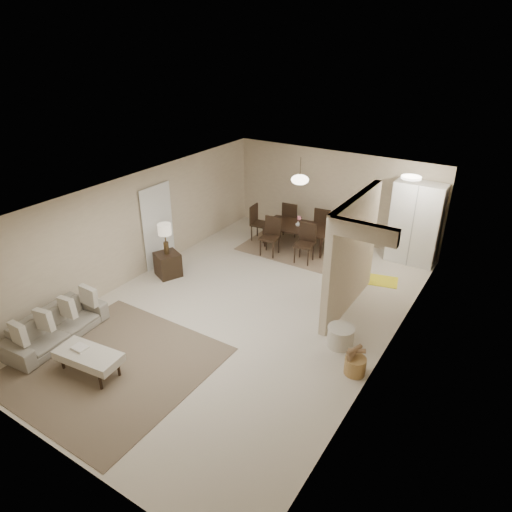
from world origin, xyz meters
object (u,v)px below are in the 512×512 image
Objects in this scene: ottoman_bench at (89,356)px; side_table at (168,264)px; sofa at (56,327)px; dining_table at (297,237)px; round_pouf at (340,337)px; pantry_cabinet at (415,224)px; wicker_basket at (355,366)px.

side_table is at bearing 104.10° from ottoman_bench.
sofa is 6.49m from dining_table.
round_pouf is 4.41m from dining_table.
sofa is 5.41m from round_pouf.
pantry_cabinet is 1.71× the size of ottoman_bench.
side_table is (-4.75, -3.90, -0.76)m from pantry_cabinet.
side_table is at bearing -140.63° from pantry_cabinet.
ottoman_bench is (1.31, -0.30, 0.05)m from sofa.
wicker_basket is at bearing -57.00° from dining_table.
pantry_cabinet is 5.63× the size of wicker_basket.
wicker_basket is at bearing 25.68° from ottoman_bench.
ottoman_bench is at bearing -137.98° from round_pouf.
round_pouf is (3.36, 3.03, -0.14)m from ottoman_bench.
sofa is 1.35m from ottoman_bench.
pantry_cabinet reaches higher than wicker_basket.
pantry_cabinet is at bearing -39.55° from sofa.
wicker_basket is 0.21× the size of dining_table.
pantry_cabinet is 3.05m from dining_table.
pantry_cabinet is at bearing 9.75° from dining_table.
dining_table reaches higher than ottoman_bench.
side_table reaches higher than sofa.
ottoman_bench is 3.61m from side_table.
sofa is at bearing -149.71° from round_pouf.
ottoman_bench is 2.41× the size of round_pouf.
dining_table is at bearing 58.61° from side_table.
round_pouf is at bearing -57.47° from dining_table.
dining_table is (1.94, 6.19, 0.02)m from sofa.
sofa is 3.88× the size of round_pouf.
round_pouf is at bearing 35.66° from ottoman_bench.
round_pouf is at bearing 131.34° from wicker_basket.
side_table reaches higher than wicker_basket.
round_pouf is 0.29× the size of dining_table.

